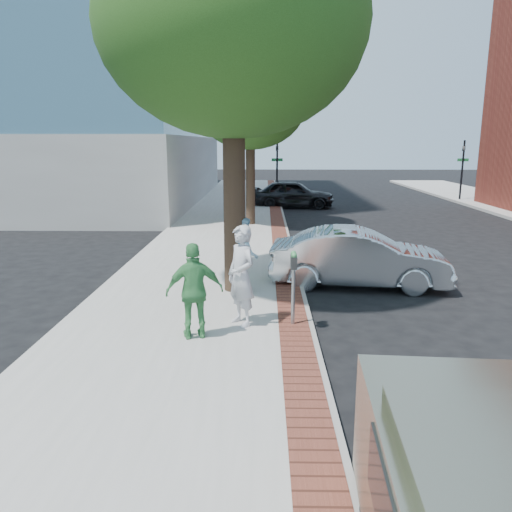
{
  "coord_description": "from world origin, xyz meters",
  "views": [
    {
      "loc": [
        0.11,
        -9.85,
        3.68
      ],
      "look_at": [
        -0.07,
        0.98,
        1.2
      ],
      "focal_mm": 35.0,
      "sensor_mm": 36.0,
      "label": 1
    }
  ],
  "objects_px": {
    "person_officer": "(243,253)",
    "bg_car": "(293,194)",
    "sedan_silver": "(359,258)",
    "parking_meter": "(294,273)",
    "person_gray": "(241,276)",
    "person_green": "(195,291)"
  },
  "relations": [
    {
      "from": "person_officer",
      "to": "bg_car",
      "type": "relative_size",
      "value": 0.39
    },
    {
      "from": "person_officer",
      "to": "parking_meter",
      "type": "bearing_deg",
      "value": -171.59
    },
    {
      "from": "person_gray",
      "to": "person_green",
      "type": "distance_m",
      "value": 1.07
    },
    {
      "from": "person_officer",
      "to": "bg_car",
      "type": "height_order",
      "value": "person_officer"
    },
    {
      "from": "person_green",
      "to": "person_officer",
      "type": "bearing_deg",
      "value": -117.33
    },
    {
      "from": "parking_meter",
      "to": "person_gray",
      "type": "xyz_separation_m",
      "value": [
        -1.02,
        -0.01,
        -0.06
      ]
    },
    {
      "from": "person_green",
      "to": "bg_car",
      "type": "xyz_separation_m",
      "value": [
        2.9,
        20.01,
        -0.25
      ]
    },
    {
      "from": "bg_car",
      "to": "person_officer",
      "type": "bearing_deg",
      "value": 177.42
    },
    {
      "from": "person_officer",
      "to": "person_green",
      "type": "height_order",
      "value": "person_officer"
    },
    {
      "from": "person_gray",
      "to": "sedan_silver",
      "type": "bearing_deg",
      "value": 102.61
    },
    {
      "from": "parking_meter",
      "to": "sedan_silver",
      "type": "xyz_separation_m",
      "value": [
        1.88,
        3.25,
        -0.45
      ]
    },
    {
      "from": "person_gray",
      "to": "person_officer",
      "type": "distance_m",
      "value": 2.43
    },
    {
      "from": "parking_meter",
      "to": "person_officer",
      "type": "xyz_separation_m",
      "value": [
        -1.08,
        2.41,
        -0.16
      ]
    },
    {
      "from": "parking_meter",
      "to": "sedan_silver",
      "type": "height_order",
      "value": "parking_meter"
    },
    {
      "from": "parking_meter",
      "to": "person_green",
      "type": "relative_size",
      "value": 0.83
    },
    {
      "from": "sedan_silver",
      "to": "bg_car",
      "type": "bearing_deg",
      "value": 9.91
    },
    {
      "from": "parking_meter",
      "to": "person_green",
      "type": "height_order",
      "value": "person_green"
    },
    {
      "from": "person_officer",
      "to": "person_green",
      "type": "xyz_separation_m",
      "value": [
        -0.75,
        -3.12,
        -0.01
      ]
    },
    {
      "from": "parking_meter",
      "to": "bg_car",
      "type": "xyz_separation_m",
      "value": [
        1.07,
        19.3,
        -0.41
      ]
    },
    {
      "from": "person_officer",
      "to": "sedan_silver",
      "type": "relative_size",
      "value": 0.39
    },
    {
      "from": "person_officer",
      "to": "bg_car",
      "type": "distance_m",
      "value": 17.02
    },
    {
      "from": "sedan_silver",
      "to": "parking_meter",
      "type": "bearing_deg",
      "value": 156.89
    }
  ]
}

